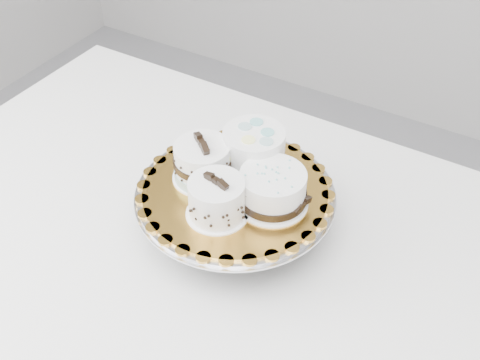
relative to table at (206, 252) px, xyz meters
The scene contains 7 objects.
table is the anchor object (origin of this frame).
cake_stand 0.15m from the table, 20.25° to the left, with size 0.35×0.35×0.09m.
cake_board 0.18m from the table, 20.25° to the left, with size 0.32×0.32×0.00m, color gold.
cake_swirl 0.22m from the table, 38.37° to the right, with size 0.11×0.11×0.08m.
cake_banded 0.21m from the table, 119.27° to the left, with size 0.14×0.14×0.09m.
cake_dots 0.24m from the table, 58.19° to the left, with size 0.14×0.14×0.08m.
cake_ribbon 0.24m from the table, 10.13° to the left, with size 0.13×0.13×0.07m.
Camera 1 is at (0.43, -0.49, 1.55)m, focal length 45.00 mm.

